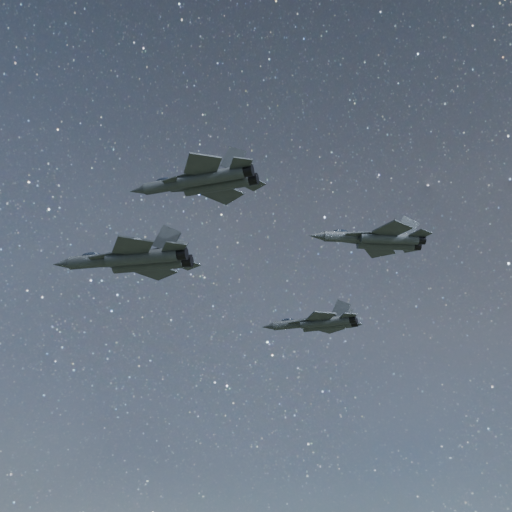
{
  "coord_description": "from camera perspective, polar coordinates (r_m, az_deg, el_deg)",
  "views": [
    {
      "loc": [
        5.53,
        -71.87,
        121.93
      ],
      "look_at": [
        -1.47,
        0.44,
        155.34
      ],
      "focal_mm": 42.0,
      "sensor_mm": 36.0,
      "label": 1
    }
  ],
  "objects": [
    {
      "name": "jet_right",
      "position": [
        69.12,
        -5.0,
        7.14
      ],
      "size": [
        16.46,
        11.31,
        4.13
      ],
      "rotation": [
        0.0,
        0.0,
        -0.2
      ],
      "color": "#2F363B"
    },
    {
      "name": "jet_left",
      "position": [
        98.26,
        5.94,
        -6.36
      ],
      "size": [
        16.78,
        11.5,
        4.21
      ],
      "rotation": [
        0.0,
        0.0,
        -0.21
      ],
      "color": "#2F363B"
    },
    {
      "name": "jet_lead",
      "position": [
        79.0,
        -11.55,
        -0.33
      ],
      "size": [
        19.92,
        13.97,
        5.02
      ],
      "rotation": [
        0.0,
        0.0,
        -0.1
      ],
      "color": "#2F363B"
    },
    {
      "name": "jet_slot",
      "position": [
        77.51,
        11.52,
        1.56
      ],
      "size": [
        15.47,
        10.68,
        3.88
      ],
      "rotation": [
        0.0,
        0.0,
        0.18
      ],
      "color": "#2F363B"
    }
  ]
}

